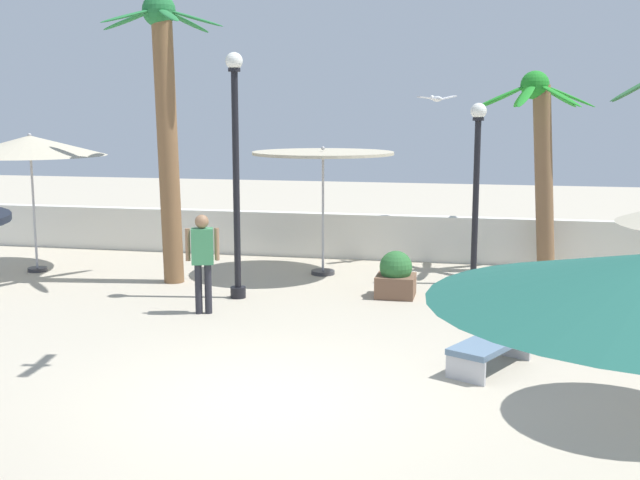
# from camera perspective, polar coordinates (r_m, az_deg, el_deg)

# --- Properties ---
(ground_plane) EXTENTS (56.00, 56.00, 0.00)m
(ground_plane) POSITION_cam_1_polar(r_m,az_deg,el_deg) (9.57, -4.00, -11.40)
(ground_plane) COLOR #B2A893
(boundary_wall) EXTENTS (25.20, 0.30, 1.03)m
(boundary_wall) POSITION_cam_1_polar(r_m,az_deg,el_deg) (18.04, 3.86, 0.23)
(boundary_wall) COLOR silver
(boundary_wall) RESTS_ON ground_plane
(patio_umbrella_3) EXTENTS (3.10, 3.10, 2.91)m
(patio_umbrella_3) POSITION_cam_1_polar(r_m,az_deg,el_deg) (17.45, -20.23, 6.39)
(patio_umbrella_3) COLOR #333338
(patio_umbrella_3) RESTS_ON ground_plane
(patio_umbrella_4) EXTENTS (2.89, 2.89, 2.65)m
(patio_umbrella_4) POSITION_cam_1_polar(r_m,az_deg,el_deg) (16.11, 0.22, 5.93)
(patio_umbrella_4) COLOR #333338
(patio_umbrella_4) RESTS_ON ground_plane
(palm_tree_2) EXTENTS (2.54, 2.34, 5.56)m
(palm_tree_2) POSITION_cam_1_polar(r_m,az_deg,el_deg) (15.63, -11.11, 9.22)
(palm_tree_2) COLOR brown
(palm_tree_2) RESTS_ON ground_plane
(palm_tree_3) EXTENTS (2.43, 2.39, 4.18)m
(palm_tree_3) POSITION_cam_1_polar(r_m,az_deg,el_deg) (16.98, 15.66, 6.53)
(palm_tree_3) COLOR brown
(palm_tree_3) RESTS_ON ground_plane
(lamp_post_1) EXTENTS (0.31, 0.31, 4.38)m
(lamp_post_1) POSITION_cam_1_polar(r_m,az_deg,el_deg) (14.13, -6.10, 5.31)
(lamp_post_1) COLOR black
(lamp_post_1) RESTS_ON ground_plane
(lamp_post_2) EXTENTS (0.31, 0.31, 3.52)m
(lamp_post_2) POSITION_cam_1_polar(r_m,az_deg,el_deg) (15.52, 11.22, 3.89)
(lamp_post_2) COLOR black
(lamp_post_2) RESTS_ON ground_plane
(lounge_chair_1) EXTENTS (1.36, 1.93, 0.84)m
(lounge_chair_1) POSITION_cam_1_polar(r_m,az_deg,el_deg) (10.92, 12.82, -6.82)
(lounge_chair_1) COLOR #B7B7BC
(lounge_chair_1) RESTS_ON ground_plane
(guest_0) EXTENTS (0.54, 0.34, 1.68)m
(guest_0) POSITION_cam_1_polar(r_m,az_deg,el_deg) (13.25, -8.49, -1.00)
(guest_0) COLOR #26262D
(guest_0) RESTS_ON ground_plane
(seagull_0) EXTENTS (0.83, 0.77, 0.14)m
(seagull_0) POSITION_cam_1_polar(r_m,az_deg,el_deg) (17.53, 8.42, 10.09)
(seagull_0) COLOR white
(planter) EXTENTS (0.70, 0.70, 0.85)m
(planter) POSITION_cam_1_polar(r_m,az_deg,el_deg) (14.49, 5.50, -2.61)
(planter) COLOR brown
(planter) RESTS_ON ground_plane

